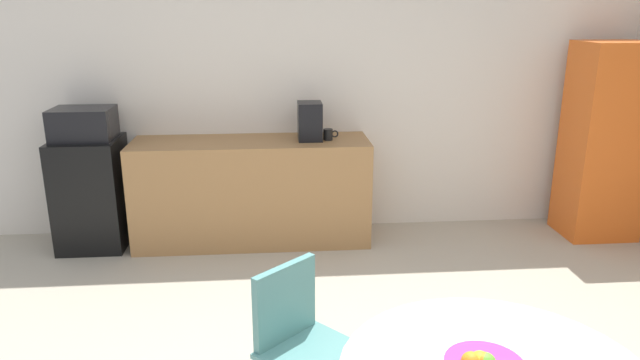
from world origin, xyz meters
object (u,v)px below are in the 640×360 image
coffee_maker (310,121)px  mug_white (328,134)px  mini_fridge (92,193)px  locker_cabinet (604,142)px  microwave (83,124)px  chair_teal (299,331)px

coffee_maker → mug_white: bearing=-9.0°
mini_fridge → locker_cabinet: bearing=-1.3°
microwave → mug_white: (2.01, -0.02, -0.12)m
mug_white → coffee_maker: size_ratio=0.40×
mini_fridge → mug_white: mug_white is taller
chair_teal → coffee_maker: size_ratio=2.59×
mini_fridge → coffee_maker: 1.95m
microwave → chair_teal: bearing=-55.5°
microwave → mug_white: size_ratio=3.72×
microwave → mug_white: bearing=-0.7°
locker_cabinet → mug_white: 2.42m
locker_cabinet → coffee_maker: locker_cabinet is taller
microwave → coffee_maker: coffee_maker is taller
chair_teal → mug_white: bearing=81.2°
mini_fridge → chair_teal: bearing=-55.5°
microwave → coffee_maker: 1.86m
chair_teal → mini_fridge: bearing=124.5°
mini_fridge → chair_teal: (1.64, -2.39, 0.05)m
microwave → locker_cabinet: 4.43m
locker_cabinet → chair_teal: 3.62m
mini_fridge → locker_cabinet: size_ratio=0.55×
locker_cabinet → chair_teal: (-2.78, -2.29, -0.33)m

